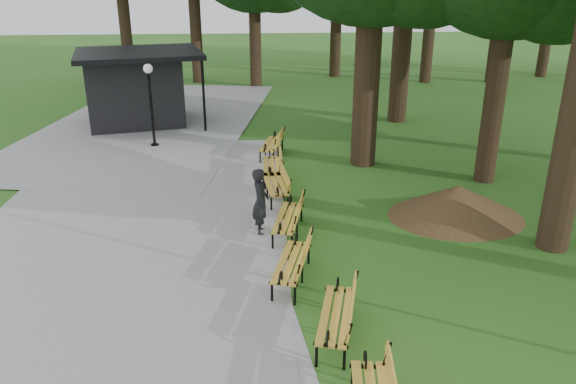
{
  "coord_description": "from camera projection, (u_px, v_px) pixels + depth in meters",
  "views": [
    {
      "loc": [
        -0.91,
        -9.05,
        5.85
      ],
      "look_at": [
        -0.01,
        2.93,
        1.1
      ],
      "focal_mm": 34.82,
      "sensor_mm": 36.0,
      "label": 1
    }
  ],
  "objects": [
    {
      "name": "ground",
      "position": [
        300.0,
        302.0,
        10.61
      ],
      "size": [
        100.0,
        100.0,
        0.0
      ],
      "primitive_type": "plane",
      "color": "#275D1A",
      "rests_on": "ground"
    },
    {
      "name": "path",
      "position": [
        118.0,
        238.0,
        13.1
      ],
      "size": [
        12.0,
        38.0,
        0.06
      ],
      "primitive_type": "cube",
      "color": "gray",
      "rests_on": "ground"
    },
    {
      "name": "person",
      "position": [
        260.0,
        202.0,
        13.11
      ],
      "size": [
        0.43,
        0.62,
        1.63
      ],
      "primitive_type": "imported",
      "rotation": [
        0.0,
        0.0,
        1.64
      ],
      "color": "black",
      "rests_on": "ground"
    },
    {
      "name": "kiosk",
      "position": [
        135.0,
        88.0,
        22.52
      ],
      "size": [
        5.53,
        5.06,
        2.97
      ],
      "primitive_type": null,
      "rotation": [
        0.0,
        0.0,
        0.22
      ],
      "color": "black",
      "rests_on": "ground"
    },
    {
      "name": "lamp_post",
      "position": [
        150.0,
        88.0,
        19.25
      ],
      "size": [
        0.32,
        0.32,
        2.93
      ],
      "color": "black",
      "rests_on": "ground"
    },
    {
      "name": "dirt_mound",
      "position": [
        457.0,
        201.0,
        14.15
      ],
      "size": [
        2.9,
        2.9,
        0.85
      ],
      "primitive_type": "cone",
      "color": "#47301C",
      "rests_on": "ground"
    },
    {
      "name": "bench_2",
      "position": [
        336.0,
        315.0,
        9.43
      ],
      "size": [
        1.09,
        2.0,
        0.88
      ],
      "primitive_type": null,
      "rotation": [
        0.0,
        0.0,
        -1.82
      ],
      "color": "gold",
      "rests_on": "ground"
    },
    {
      "name": "bench_3",
      "position": [
        291.0,
        262.0,
        11.15
      ],
      "size": [
        1.12,
        2.0,
        0.88
      ],
      "primitive_type": null,
      "rotation": [
        0.0,
        0.0,
        -1.84
      ],
      "color": "gold",
      "rests_on": "ground"
    },
    {
      "name": "bench_4",
      "position": [
        288.0,
        218.0,
        13.16
      ],
      "size": [
        1.05,
        2.0,
        0.88
      ],
      "primitive_type": null,
      "rotation": [
        0.0,
        0.0,
        -1.8
      ],
      "color": "gold",
      "rests_on": "ground"
    },
    {
      "name": "bench_5",
      "position": [
        275.0,
        184.0,
        15.25
      ],
      "size": [
        0.8,
        1.95,
        0.88
      ],
      "primitive_type": null,
      "rotation": [
        0.0,
        0.0,
        -1.48
      ],
      "color": "gold",
      "rests_on": "ground"
    },
    {
      "name": "bench_6",
      "position": [
        272.0,
        166.0,
        16.66
      ],
      "size": [
        0.69,
        1.92,
        0.88
      ],
      "primitive_type": null,
      "rotation": [
        0.0,
        0.0,
        -1.6
      ],
      "color": "gold",
      "rests_on": "ground"
    },
    {
      "name": "bench_7",
      "position": [
        272.0,
        144.0,
        18.8
      ],
      "size": [
        1.08,
        2.0,
        0.88
      ],
      "primitive_type": null,
      "rotation": [
        0.0,
        0.0,
        -1.82
      ],
      "color": "gold",
      "rests_on": "ground"
    }
  ]
}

